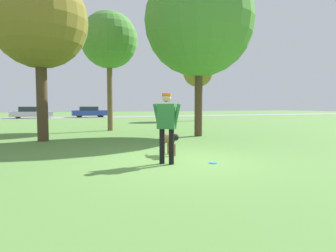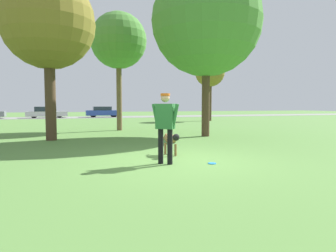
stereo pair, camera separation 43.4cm
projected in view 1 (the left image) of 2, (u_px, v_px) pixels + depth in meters
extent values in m
plane|color=#56843D|center=(178.00, 161.00, 7.76)|extent=(120.00, 120.00, 0.00)
cube|color=gray|center=(76.00, 117.00, 35.58)|extent=(120.00, 6.00, 0.01)
cylinder|color=black|center=(171.00, 147.00, 7.36)|extent=(0.18, 0.18, 0.87)
cylinder|color=black|center=(162.00, 146.00, 7.43)|extent=(0.18, 0.18, 0.87)
cube|color=#2D7038|center=(167.00, 116.00, 7.34)|extent=(0.48, 0.46, 0.62)
cylinder|color=#2D7038|center=(176.00, 116.00, 7.27)|extent=(0.22, 0.21, 0.62)
cylinder|color=#2D7038|center=(157.00, 116.00, 7.42)|extent=(0.22, 0.21, 0.62)
sphere|color=tan|center=(167.00, 98.00, 7.31)|extent=(0.31, 0.31, 0.22)
cylinder|color=#D15B19|center=(167.00, 95.00, 7.31)|extent=(0.32, 0.32, 0.06)
ellipsoid|color=olive|center=(169.00, 139.00, 8.70)|extent=(0.34, 0.63, 0.28)
ellipsoid|color=black|center=(172.00, 141.00, 8.56)|extent=(0.21, 0.17, 0.15)
sphere|color=black|center=(175.00, 137.00, 8.37)|extent=(0.22, 0.22, 0.20)
cylinder|color=olive|center=(175.00, 150.00, 8.60)|extent=(0.08, 0.08, 0.34)
cylinder|color=olive|center=(170.00, 150.00, 8.52)|extent=(0.08, 0.08, 0.34)
cylinder|color=olive|center=(168.00, 148.00, 8.93)|extent=(0.08, 0.08, 0.34)
cylinder|color=olive|center=(164.00, 149.00, 8.85)|extent=(0.08, 0.08, 0.34)
cylinder|color=olive|center=(163.00, 136.00, 9.04)|extent=(0.07, 0.21, 0.18)
cylinder|color=#268CE5|center=(213.00, 163.00, 7.51)|extent=(0.20, 0.20, 0.02)
torus|color=#268CE5|center=(213.00, 163.00, 7.51)|extent=(0.21, 0.21, 0.02)
cylinder|color=#4C3826|center=(198.00, 102.00, 28.13)|extent=(0.38, 0.38, 3.52)
sphere|color=olive|center=(198.00, 72.00, 27.94)|extent=(2.77, 2.77, 2.77)
cylinder|color=#4C3826|center=(198.00, 100.00, 14.05)|extent=(0.37, 0.37, 3.42)
sphere|color=#4C8938|center=(199.00, 22.00, 13.80)|extent=(5.05, 5.05, 5.05)
cylinder|color=#4C3826|center=(42.00, 99.00, 12.09)|extent=(0.43, 0.43, 3.40)
sphere|color=olive|center=(40.00, 21.00, 11.87)|extent=(3.77, 3.77, 3.77)
cylinder|color=brown|center=(110.00, 96.00, 17.11)|extent=(0.30, 0.30, 3.95)
sphere|color=#4C8938|center=(109.00, 40.00, 16.89)|extent=(3.20, 3.20, 3.20)
cube|color=#B7B7BC|center=(31.00, 114.00, 33.49)|extent=(4.51, 1.87, 0.56)
cube|color=#232D38|center=(30.00, 109.00, 33.40)|extent=(2.37, 1.53, 0.54)
cylinder|color=black|center=(44.00, 115.00, 34.70)|extent=(0.58, 0.23, 0.57)
cylinder|color=black|center=(45.00, 116.00, 33.42)|extent=(0.58, 0.23, 0.57)
cylinder|color=black|center=(18.00, 116.00, 33.59)|extent=(0.58, 0.23, 0.57)
cylinder|color=black|center=(18.00, 116.00, 32.31)|extent=(0.58, 0.23, 0.57)
cube|color=#284293|center=(90.00, 113.00, 36.16)|extent=(4.14, 1.75, 0.62)
cube|color=#232D38|center=(89.00, 108.00, 36.08)|extent=(2.16, 1.48, 0.46)
cylinder|color=black|center=(99.00, 114.00, 37.29)|extent=(0.64, 0.21, 0.63)
cylinder|color=black|center=(101.00, 115.00, 35.95)|extent=(0.64, 0.21, 0.63)
cylinder|color=black|center=(79.00, 115.00, 36.41)|extent=(0.64, 0.21, 0.63)
cylinder|color=black|center=(80.00, 115.00, 35.06)|extent=(0.64, 0.21, 0.63)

